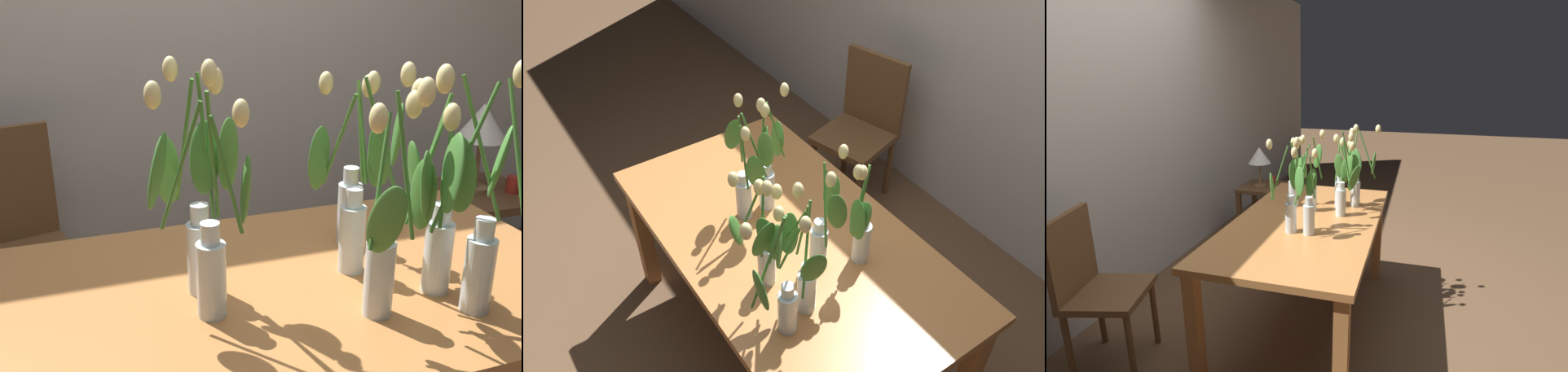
{
  "view_description": "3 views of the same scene",
  "coord_description": "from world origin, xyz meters",
  "views": [
    {
      "loc": [
        -0.49,
        -1.23,
        1.49
      ],
      "look_at": [
        -0.05,
        0.02,
        1.0
      ],
      "focal_mm": 40.9,
      "sensor_mm": 36.0,
      "label": 1
    },
    {
      "loc": [
        1.33,
        -0.92,
        2.38
      ],
      "look_at": [
        -0.08,
        0.04,
        0.93
      ],
      "focal_mm": 38.17,
      "sensor_mm": 36.0,
      "label": 2
    },
    {
      "loc": [
        -2.31,
        -0.67,
        1.68
      ],
      "look_at": [
        0.05,
        0.0,
        0.96
      ],
      "focal_mm": 27.53,
      "sensor_mm": 36.0,
      "label": 3
    }
  ],
  "objects": [
    {
      "name": "side_table",
      "position": [
        1.28,
        0.81,
        0.43
      ],
      "size": [
        0.44,
        0.44,
        0.55
      ],
      "color": "brown",
      "rests_on": "ground"
    },
    {
      "name": "tulip_vase_2",
      "position": [
        0.2,
        0.02,
        0.92
      ],
      "size": [
        0.23,
        0.2,
        0.55
      ],
      "color": "silver",
      "rests_on": "dining_table"
    },
    {
      "name": "pillar_candle",
      "position": [
        1.39,
        0.75,
        0.59
      ],
      "size": [
        0.06,
        0.06,
        0.07
      ],
      "primitive_type": "cylinder",
      "color": "#B72D23",
      "rests_on": "side_table"
    },
    {
      "name": "ground_plane",
      "position": [
        0.0,
        0.0,
        0.0
      ],
      "size": [
        18.0,
        18.0,
        0.0
      ],
      "primitive_type": "plane",
      "color": "brown"
    },
    {
      "name": "room_wall_rear",
      "position": [
        0.0,
        1.45,
        1.35
      ],
      "size": [
        9.0,
        0.1,
        2.7
      ],
      "primitive_type": "cube",
      "color": "beige",
      "rests_on": "ground"
    },
    {
      "name": "dining_chair",
      "position": [
        -0.71,
        1.04,
        0.52
      ],
      "size": [
        0.49,
        0.49,
        0.93
      ],
      "color": "brown",
      "rests_on": "ground"
    },
    {
      "name": "tulip_vase_1",
      "position": [
        -0.2,
        0.04,
        0.93
      ],
      "size": [
        0.19,
        0.2,
        0.57
      ],
      "color": "silver",
      "rests_on": "dining_table"
    },
    {
      "name": "table_lamp",
      "position": [
        1.25,
        0.83,
        0.86
      ],
      "size": [
        0.22,
        0.22,
        0.4
      ],
      "color": "olive",
      "rests_on": "side_table"
    },
    {
      "name": "dining_table",
      "position": [
        0.0,
        0.0,
        0.65
      ],
      "size": [
        1.6,
        0.9,
        0.74
      ],
      "color": "#B7753D",
      "rests_on": "ground"
    },
    {
      "name": "tulip_vase_3",
      "position": [
        0.36,
        -0.28,
        0.93
      ],
      "size": [
        0.23,
        0.19,
        0.58
      ],
      "color": "silver",
      "rests_on": "dining_table"
    },
    {
      "name": "tulip_vase_0",
      "position": [
        0.32,
        -0.18,
        0.97
      ],
      "size": [
        0.3,
        0.16,
        0.57
      ],
      "color": "silver",
      "rests_on": "dining_table"
    },
    {
      "name": "tulip_vase_4",
      "position": [
        0.28,
        0.14,
        0.91
      ],
      "size": [
        0.13,
        0.13,
        0.51
      ],
      "color": "silver",
      "rests_on": "dining_table"
    },
    {
      "name": "tulip_vase_5",
      "position": [
        0.16,
        -0.22,
        0.92
      ],
      "size": [
        0.22,
        0.18,
        0.55
      ],
      "color": "silver",
      "rests_on": "dining_table"
    },
    {
      "name": "tulip_vase_6",
      "position": [
        -0.2,
        -0.06,
        0.95
      ],
      "size": [
        0.25,
        0.17,
        0.55
      ],
      "color": "silver",
      "rests_on": "dining_table"
    }
  ]
}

